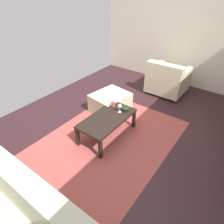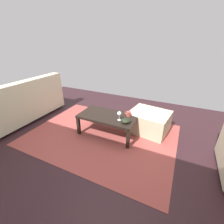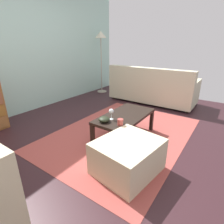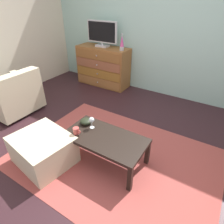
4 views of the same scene
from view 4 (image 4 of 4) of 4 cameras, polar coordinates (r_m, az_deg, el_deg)
name	(u,v)px [view 4 (image 4 of 4)]	position (r m, az deg, el deg)	size (l,w,h in m)	color
ground_plane	(110,145)	(2.87, -0.54, -9.84)	(5.95, 4.65, 0.05)	#311A1F
wall_accent_rear	(169,27)	(4.10, 16.61, 22.96)	(5.95, 0.12, 2.68)	#A1C9BD
area_rug	(115,157)	(2.65, 0.81, -13.31)	(2.60, 1.90, 0.01)	#9E443F
dresser	(103,66)	(4.59, -2.65, 13.36)	(1.22, 0.49, 0.88)	brown
tv	(102,33)	(4.45, -2.98, 22.33)	(0.73, 0.18, 0.53)	silver
lava_lamp	(122,43)	(4.15, 2.97, 19.73)	(0.09, 0.09, 0.33)	#B7B7BC
coffee_table	(105,140)	(2.40, -2.10, -8.29)	(1.02, 0.54, 0.38)	black
wine_glass	(92,120)	(2.47, -6.07, -2.43)	(0.07, 0.07, 0.16)	silver
mug	(76,131)	(2.44, -10.56, -5.51)	(0.11, 0.08, 0.08)	#B0453F
bowl_decorative	(86,121)	(2.61, -7.77, -2.76)	(0.16, 0.16, 0.07)	black
armchair	(13,95)	(3.88, -27.42, 4.42)	(0.80, 0.82, 0.79)	#332319
ottoman	(43,150)	(2.63, -19.69, -10.47)	(0.70, 0.60, 0.39)	beige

